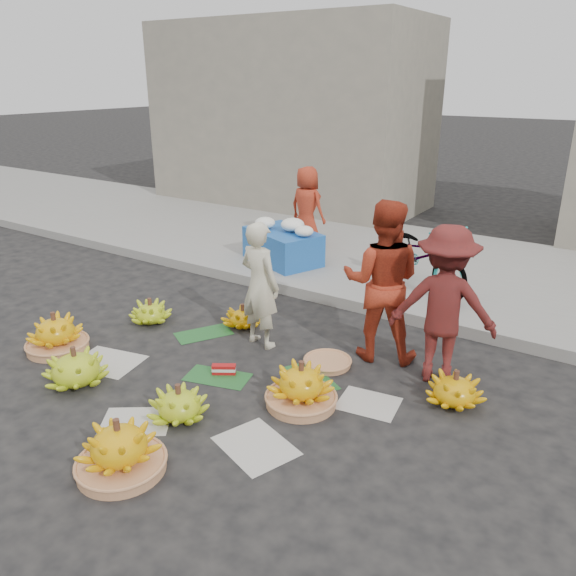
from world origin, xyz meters
The scene contains 23 objects.
ground centered at (0.00, 0.00, 0.00)m, with size 80.00×80.00×0.00m, color black.
curb centered at (0.00, 2.20, 0.07)m, with size 40.00×0.25×0.15m, color gray.
sidewalk centered at (0.00, 4.30, 0.06)m, with size 40.00×4.00×0.12m, color gray.
building_left centered at (-4.00, 7.20, 2.00)m, with size 6.00×3.00×4.00m, color gray.
newspaper_scatter centered at (0.00, -0.80, 0.00)m, with size 3.20×1.80×0.00m, color #BCB7AE, non-canonical shape.
banana_leaves centered at (-0.10, 0.20, 0.00)m, with size 2.00×1.00×0.00m, color #194D22, non-canonical shape.
banana_bunch_0 centered at (-1.99, -0.70, 0.19)m, with size 0.71×0.71×0.45m.
banana_bunch_1 centered at (-1.19, -1.06, 0.18)m, with size 0.65×0.65×0.40m.
banana_bunch_2 centered at (0.21, -1.72, 0.20)m, with size 0.68×0.68×0.47m.
banana_bunch_3 centered at (0.08, -0.94, 0.15)m, with size 0.58×0.58×0.34m.
banana_bunch_4 centered at (0.88, -0.16, 0.19)m, with size 0.65×0.65×0.45m.
banana_bunch_5 centered at (2.06, 0.64, 0.15)m, with size 0.60×0.60×0.34m.
banana_bunch_6 centered at (-1.67, 0.40, 0.14)m, with size 0.53×0.53×0.32m.
banana_bunch_7 centered at (-0.63, 0.92, 0.12)m, with size 0.53×0.53×0.30m.
basket_spare centered at (0.71, 0.64, 0.03)m, with size 0.49×0.49×0.06m, color #AE7049.
incense_stack centered at (-0.09, -0.11, 0.06)m, with size 0.24×0.08×0.10m, color #A91213.
vendor_cream centered at (-0.18, 0.67, 0.72)m, with size 0.52×0.34×1.43m, color beige.
vendor_red centered at (1.06, 1.13, 0.87)m, with size 0.84×0.66×1.73m, color #BA381C.
man_striped centered at (1.77, 1.02, 0.80)m, with size 1.03×0.59×1.59m, color maroon.
flower_table centered at (-1.44, 3.01, 0.41)m, with size 1.40×1.14×0.70m.
grey_bucket centered at (-1.97, 3.27, 0.30)m, with size 0.33×0.33×0.37m, color gray.
flower_vendor centered at (-1.58, 3.95, 0.80)m, with size 0.67×0.43×1.36m, color #BA381C.
bicycle centered at (0.76, 3.09, 0.59)m, with size 1.80×0.63×0.95m, color gray.
Camera 1 is at (3.25, -4.00, 2.88)m, focal length 35.00 mm.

